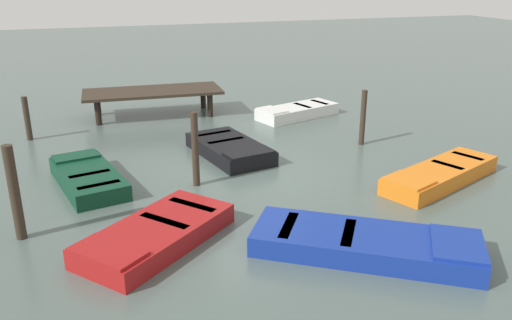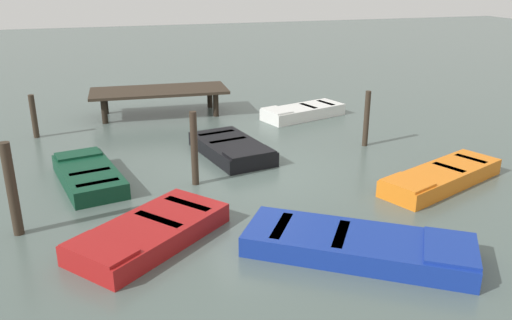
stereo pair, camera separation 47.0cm
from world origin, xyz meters
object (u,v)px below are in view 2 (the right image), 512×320
(rowboat_orange, at_px, (441,177))
(rowboat_black, at_px, (232,148))
(rowboat_blue, at_px, (359,245))
(rowboat_white, at_px, (303,112))
(dock_segment, at_px, (159,92))
(mooring_piling_mid_left, at_px, (194,149))
(mooring_piling_near_left, at_px, (12,190))
(mooring_piling_far_right, at_px, (367,119))
(mooring_piling_mid_right, at_px, (34,116))
(rowboat_dark_green, at_px, (88,175))
(rowboat_red, at_px, (149,232))

(rowboat_orange, height_order, rowboat_black, same)
(rowboat_black, bearing_deg, rowboat_blue, -3.11)
(rowboat_blue, bearing_deg, rowboat_white, 108.57)
(dock_segment, relative_size, rowboat_orange, 1.29)
(rowboat_white, distance_m, mooring_piling_mid_left, 7.08)
(dock_segment, bearing_deg, rowboat_orange, -53.64)
(dock_segment, bearing_deg, rowboat_black, -71.93)
(mooring_piling_near_left, distance_m, mooring_piling_far_right, 9.90)
(mooring_piling_mid_right, bearing_deg, rowboat_dark_green, -70.43)
(rowboat_blue, bearing_deg, mooring_piling_mid_right, 157.59)
(rowboat_dark_green, xyz_separation_m, rowboat_white, (7.41, 4.27, -0.00))
(rowboat_blue, relative_size, mooring_piling_near_left, 2.20)
(rowboat_white, height_order, mooring_piling_mid_right, mooring_piling_mid_right)
(rowboat_white, relative_size, mooring_piling_mid_right, 2.35)
(rowboat_red, bearing_deg, rowboat_dark_green, -111.61)
(dock_segment, distance_m, rowboat_blue, 11.51)
(rowboat_black, relative_size, rowboat_white, 0.98)
(rowboat_white, bearing_deg, mooring_piling_near_left, 19.87)
(dock_segment, distance_m, mooring_piling_near_left, 9.36)
(mooring_piling_mid_right, bearing_deg, mooring_piling_far_right, -21.36)
(rowboat_red, distance_m, mooring_piling_far_right, 8.12)
(dock_segment, bearing_deg, mooring_piling_mid_left, -87.18)
(rowboat_red, distance_m, rowboat_orange, 7.27)
(dock_segment, xyz_separation_m, rowboat_black, (1.40, -5.12, -0.62))
(rowboat_blue, height_order, mooring_piling_near_left, mooring_piling_near_left)
(rowboat_black, relative_size, mooring_piling_mid_left, 1.70)
(dock_segment, relative_size, mooring_piling_mid_left, 2.66)
(rowboat_blue, bearing_deg, rowboat_dark_green, 167.05)
(mooring_piling_mid_right, distance_m, mooring_piling_far_right, 10.34)
(rowboat_black, bearing_deg, mooring_piling_near_left, -68.70)
(rowboat_orange, height_order, mooring_piling_far_right, mooring_piling_far_right)
(rowboat_orange, distance_m, rowboat_dark_green, 8.76)
(rowboat_black, xyz_separation_m, mooring_piling_mid_left, (-1.39, -1.83, 0.72))
(rowboat_black, bearing_deg, mooring_piling_mid_left, -48.62)
(rowboat_white, relative_size, mooring_piling_far_right, 1.93)
(rowboat_orange, bearing_deg, mooring_piling_far_right, -106.86)
(rowboat_dark_green, bearing_deg, mooring_piling_far_right, -97.14)
(rowboat_white, distance_m, mooring_piling_far_right, 3.66)
(dock_segment, height_order, rowboat_orange, dock_segment)
(rowboat_white, distance_m, mooring_piling_near_left, 11.04)
(rowboat_black, bearing_deg, rowboat_white, 121.94)
(dock_segment, distance_m, mooring_piling_mid_left, 6.95)
(rowboat_black, distance_m, rowboat_blue, 6.21)
(dock_segment, distance_m, rowboat_orange, 10.53)
(rowboat_white, xyz_separation_m, mooring_piling_mid_left, (-4.86, -5.09, 0.72))
(rowboat_orange, bearing_deg, rowboat_white, -104.51)
(mooring_piling_near_left, relative_size, mooring_piling_far_right, 1.16)
(rowboat_red, height_order, rowboat_orange, same)
(rowboat_dark_green, bearing_deg, mooring_piling_near_left, 138.06)
(mooring_piling_far_right, bearing_deg, rowboat_white, 100.01)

